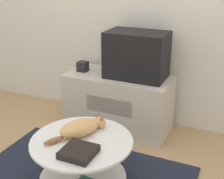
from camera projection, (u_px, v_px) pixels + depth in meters
tv_stand at (119, 102)px, 3.24m from camera, size 1.07×0.50×0.58m
tv at (137, 55)px, 3.01m from camera, size 0.58×0.37×0.45m
speaker at (83, 66)px, 3.25m from camera, size 0.10×0.10×0.10m
coffee_table at (82, 159)px, 2.29m from camera, size 0.74×0.74×0.43m
dvd_box at (79, 152)px, 2.05m from camera, size 0.22×0.21×0.05m
cat at (81, 128)px, 2.29m from camera, size 0.31×0.46×0.12m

